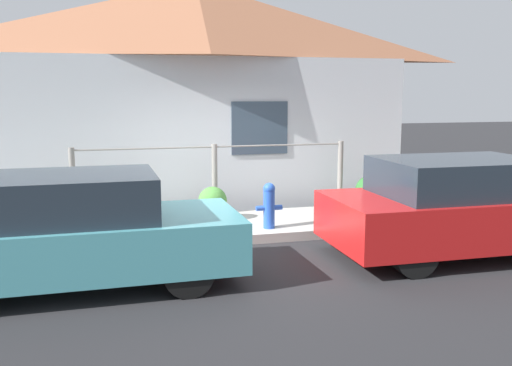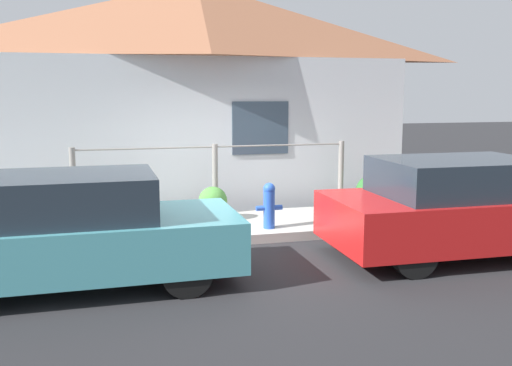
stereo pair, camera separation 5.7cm
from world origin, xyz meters
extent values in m
plane|color=#262628|center=(0.00, 0.00, 0.00)|extent=(60.00, 60.00, 0.00)
cube|color=#B2AFA8|center=(0.00, 0.91, 0.07)|extent=(24.00, 1.82, 0.15)
cube|color=silver|center=(0.00, 2.36, 1.48)|extent=(8.01, 0.12, 2.96)
cube|color=#384756|center=(1.00, 2.29, 1.63)|extent=(1.10, 0.04, 1.00)
pyramid|color=#A36647|center=(0.00, 3.40, 3.70)|extent=(8.41, 2.20, 1.48)
cylinder|color=gray|center=(-2.40, 1.67, 0.77)|extent=(0.10, 0.10, 1.25)
cylinder|color=gray|center=(0.00, 1.67, 0.77)|extent=(0.10, 0.10, 1.25)
cylinder|color=gray|center=(2.40, 1.67, 0.77)|extent=(0.10, 0.10, 1.25)
cylinder|color=gray|center=(0.00, 1.67, 1.35)|extent=(4.80, 0.03, 0.03)
cube|color=teal|center=(-2.20, -1.29, 0.53)|extent=(3.81, 1.70, 0.61)
cube|color=#232D38|center=(-2.35, -1.29, 1.09)|extent=(2.10, 1.48, 0.53)
cylinder|color=black|center=(-1.03, -0.56, 0.29)|extent=(0.59, 0.21, 0.59)
cylinder|color=black|center=(-1.02, -1.98, 0.29)|extent=(0.59, 0.21, 0.59)
cube|color=red|center=(3.06, -1.29, 0.55)|extent=(3.96, 1.80, 0.65)
cube|color=#232D38|center=(2.90, -1.28, 1.13)|extent=(2.19, 1.57, 0.51)
cylinder|color=black|center=(4.29, -0.54, 0.29)|extent=(0.59, 0.21, 0.59)
cylinder|color=black|center=(1.85, -0.51, 0.29)|extent=(0.59, 0.21, 0.59)
cylinder|color=black|center=(1.83, -2.03, 0.29)|extent=(0.59, 0.21, 0.59)
cylinder|color=blue|center=(0.63, 0.37, 0.45)|extent=(0.18, 0.18, 0.60)
sphere|color=blue|center=(0.63, 0.37, 0.79)|extent=(0.19, 0.19, 0.19)
cylinder|color=blue|center=(0.50, 0.37, 0.48)|extent=(0.16, 0.08, 0.08)
cylinder|color=blue|center=(0.76, 0.37, 0.48)|extent=(0.16, 0.08, 0.08)
cylinder|color=#9E5638|center=(-0.13, 1.20, 0.22)|extent=(0.31, 0.31, 0.14)
sphere|color=#4C8E3D|center=(-0.13, 1.20, 0.47)|extent=(0.49, 0.49, 0.49)
cylinder|color=brown|center=(-1.84, 1.34, 0.23)|extent=(0.21, 0.21, 0.16)
sphere|color=#2D6B2D|center=(-1.84, 1.34, 0.44)|extent=(0.37, 0.37, 0.37)
cylinder|color=#9E5638|center=(2.81, 1.17, 0.22)|extent=(0.28, 0.28, 0.14)
sphere|color=#2D6B2D|center=(2.81, 1.17, 0.51)|extent=(0.59, 0.59, 0.59)
camera|label=1|loc=(-1.89, -8.16, 2.30)|focal=40.00mm
camera|label=2|loc=(-1.83, -8.18, 2.30)|focal=40.00mm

